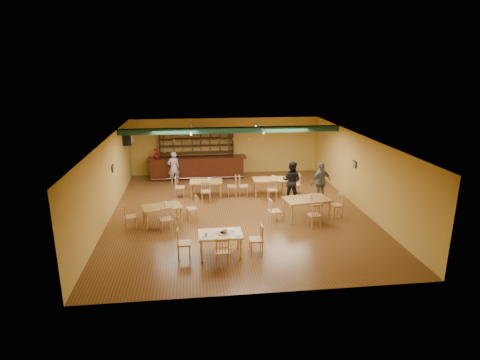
{
  "coord_description": "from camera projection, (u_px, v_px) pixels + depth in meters",
  "views": [
    {
      "loc": [
        -1.69,
        -14.91,
        5.71
      ],
      "look_at": [
        0.14,
        0.6,
        1.15
      ],
      "focal_mm": 29.64,
      "sensor_mm": 36.0,
      "label": 1
    }
  ],
  "objects": [
    {
      "name": "near_table",
      "position": [
        220.0,
        244.0,
        12.27
      ],
      "size": [
        1.35,
        0.87,
        0.72
      ],
      "primitive_type": "cube",
      "rotation": [
        0.0,
        0.0,
        0.0
      ],
      "color": "beige",
      "rests_on": "ground"
    },
    {
      "name": "floor",
      "position": [
        238.0,
        211.0,
        16.01
      ],
      "size": [
        12.0,
        12.0,
        0.0
      ],
      "primitive_type": "plane",
      "color": "#583919",
      "rests_on": "ground"
    },
    {
      "name": "poinsettia",
      "position": [
        156.0,
        153.0,
        20.12
      ],
      "size": [
        0.35,
        0.35,
        0.49
      ],
      "primitive_type": "imported",
      "rotation": [
        0.0,
        0.0,
        0.35
      ],
      "color": "#A80F18",
      "rests_on": "bar_counter"
    },
    {
      "name": "napkin_stack",
      "position": [
        231.0,
        230.0,
        12.39
      ],
      "size": [
        0.22,
        0.17,
        0.03
      ],
      "primitive_type": "cube",
      "rotation": [
        0.0,
        0.0,
        0.11
      ],
      "color": "white",
      "rests_on": "near_table"
    },
    {
      "name": "dining_table_c",
      "position": [
        162.0,
        215.0,
        14.66
      ],
      "size": [
        1.59,
        1.19,
        0.71
      ],
      "primitive_type": "cube",
      "rotation": [
        0.0,
        0.0,
        0.26
      ],
      "color": "#AC803D",
      "rests_on": "ground"
    },
    {
      "name": "ac_unit",
      "position": [
        128.0,
        138.0,
        18.81
      ],
      "size": [
        0.34,
        0.7,
        0.48
      ],
      "primitive_type": "cube",
      "color": "silver",
      "rests_on": "wall_left"
    },
    {
      "name": "picture_left",
      "position": [
        113.0,
        168.0,
        15.92
      ],
      "size": [
        0.04,
        0.34,
        0.28
      ],
      "primitive_type": "cube",
      "color": "black",
      "rests_on": "wall_left"
    },
    {
      "name": "patron_right_a",
      "position": [
        291.0,
        181.0,
        17.15
      ],
      "size": [
        1.06,
        1.0,
        1.74
      ],
      "primitive_type": "imported",
      "rotation": [
        0.0,
        0.0,
        2.61
      ],
      "color": "black",
      "rests_on": "ground"
    },
    {
      "name": "track_rail_right",
      "position": [
        260.0,
        126.0,
        18.58
      ],
      "size": [
        0.05,
        2.5,
        0.05
      ],
      "primitive_type": "cube",
      "color": "silver",
      "rests_on": "ceiling"
    },
    {
      "name": "parmesan_shaker",
      "position": [
        206.0,
        234.0,
        11.97
      ],
      "size": [
        0.07,
        0.07,
        0.11
      ],
      "primitive_type": "cylinder",
      "rotation": [
        0.0,
        0.0,
        0.0
      ],
      "color": "#EAE5C6",
      "rests_on": "near_table"
    },
    {
      "name": "patron_bar",
      "position": [
        174.0,
        168.0,
        19.6
      ],
      "size": [
        0.68,
        0.55,
        1.62
      ],
      "primitive_type": "imported",
      "rotation": [
        0.0,
        0.0,
        3.46
      ],
      "color": "#7D489D",
      "rests_on": "ground"
    },
    {
      "name": "track_rail_left",
      "position": [
        191.0,
        127.0,
        18.22
      ],
      "size": [
        0.05,
        2.5,
        0.05
      ],
      "primitive_type": "cube",
      "color": "silver",
      "rests_on": "ceiling"
    },
    {
      "name": "dining_table_b",
      "position": [
        270.0,
        187.0,
        17.96
      ],
      "size": [
        1.52,
        0.94,
        0.75
      ],
      "primitive_type": "cube",
      "rotation": [
        0.0,
        0.0,
        -0.02
      ],
      "color": "#AC803D",
      "rests_on": "ground"
    },
    {
      "name": "back_bar_hutch",
      "position": [
        197.0,
        154.0,
        21.02
      ],
      "size": [
        3.9,
        0.4,
        2.28
      ],
      "primitive_type": "cube",
      "color": "#36150A",
      "rests_on": "ground"
    },
    {
      "name": "bar_counter",
      "position": [
        197.0,
        168.0,
        20.58
      ],
      "size": [
        5.05,
        0.85,
        1.13
      ],
      "primitive_type": "cube",
      "color": "#36150A",
      "rests_on": "ground"
    },
    {
      "name": "pizza_tray",
      "position": [
        223.0,
        233.0,
        12.18
      ],
      "size": [
        0.52,
        0.52,
        0.01
      ],
      "primitive_type": "cylinder",
      "rotation": [
        0.0,
        0.0,
        0.4
      ],
      "color": "silver",
      "rests_on": "near_table"
    },
    {
      "name": "dining_table_a",
      "position": [
        206.0,
        189.0,
        17.75
      ],
      "size": [
        1.48,
        0.93,
        0.72
      ],
      "primitive_type": "cube",
      "rotation": [
        0.0,
        0.0,
        -0.05
      ],
      "color": "#AC803D",
      "rests_on": "ground"
    },
    {
      "name": "picture_right",
      "position": [
        355.0,
        164.0,
        16.57
      ],
      "size": [
        0.04,
        0.34,
        0.28
      ],
      "primitive_type": "cube",
      "color": "black",
      "rests_on": "wall_right"
    },
    {
      "name": "patron_right_b",
      "position": [
        321.0,
        182.0,
        17.02
      ],
      "size": [
        1.09,
        0.72,
        1.72
      ],
      "primitive_type": "imported",
      "rotation": [
        0.0,
        0.0,
        3.46
      ],
      "color": "slate",
      "rests_on": "ground"
    },
    {
      "name": "side_plate",
      "position": [
        238.0,
        235.0,
        12.04
      ],
      "size": [
        0.22,
        0.22,
        0.01
      ],
      "primitive_type": "cylinder",
      "rotation": [
        0.0,
        0.0,
        0.0
      ],
      "color": "white",
      "rests_on": "near_table"
    },
    {
      "name": "ceiling_beam",
      "position": [
        231.0,
        130.0,
        17.87
      ],
      "size": [
        10.0,
        0.3,
        0.25
      ],
      "primitive_type": "cube",
      "color": "black",
      "rests_on": "ceiling"
    },
    {
      "name": "pizza_server",
      "position": [
        228.0,
        232.0,
        12.24
      ],
      "size": [
        0.32,
        0.11,
        0.0
      ],
      "primitive_type": "cube",
      "rotation": [
        0.0,
        0.0,
        -0.05
      ],
      "color": "silver",
      "rests_on": "pizza_tray"
    },
    {
      "name": "dining_table_d",
      "position": [
        306.0,
        209.0,
        15.1
      ],
      "size": [
        1.79,
        1.22,
        0.83
      ],
      "primitive_type": "cube",
      "rotation": [
        0.0,
        0.0,
        0.14
      ],
      "color": "#AC803D",
      "rests_on": "ground"
    }
  ]
}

